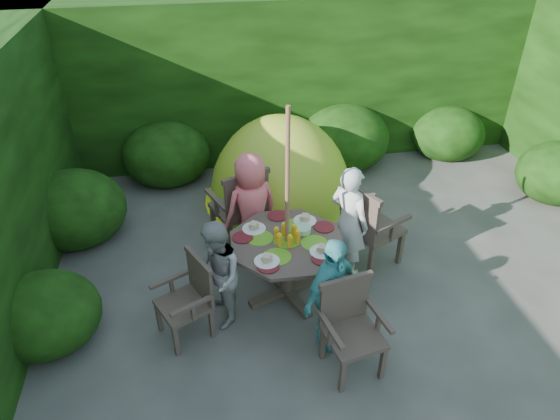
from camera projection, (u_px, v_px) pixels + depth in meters
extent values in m
plane|color=#43413B|center=(376.00, 309.00, 5.36)|extent=(60.00, 60.00, 0.00)
cube|color=black|center=(300.00, 77.00, 7.98)|extent=(9.00, 1.00, 2.50)
cylinder|color=#3D3028|center=(287.00, 269.00, 5.38)|extent=(0.12, 0.12, 0.69)
cube|color=#3D3028|center=(286.00, 291.00, 5.55)|extent=(0.89, 0.40, 0.06)
cube|color=#3D3028|center=(286.00, 291.00, 5.55)|extent=(0.40, 0.89, 0.06)
cylinder|color=#3D3028|center=(287.00, 242.00, 5.18)|extent=(1.60, 1.60, 0.04)
cylinder|color=#5AA71C|center=(277.00, 257.00, 4.95)|extent=(0.28, 0.28, 0.00)
cylinder|color=#5AA71C|center=(314.00, 243.00, 5.13)|extent=(0.28, 0.28, 0.00)
cylinder|color=#5AA71C|center=(260.00, 238.00, 5.21)|extent=(0.28, 0.28, 0.00)
cylinder|color=#5AA71C|center=(296.00, 226.00, 5.40)|extent=(0.28, 0.28, 0.00)
cylinder|color=#5AA71C|center=(287.00, 240.00, 5.17)|extent=(0.28, 0.28, 0.00)
cylinder|color=white|center=(305.00, 221.00, 5.46)|extent=(0.25, 0.25, 0.01)
cylinder|color=white|center=(254.00, 229.00, 5.33)|extent=(0.25, 0.25, 0.01)
cylinder|color=white|center=(267.00, 261.00, 4.87)|extent=(0.25, 0.25, 0.01)
cylinder|color=white|center=(322.00, 252.00, 5.00)|extent=(0.25, 0.25, 0.01)
cylinder|color=#A80B11|center=(324.00, 227.00, 5.36)|extent=(0.22, 0.22, 0.01)
cylinder|color=#A80B11|center=(278.00, 216.00, 5.55)|extent=(0.22, 0.22, 0.01)
cylinder|color=#A80B11|center=(243.00, 237.00, 5.21)|extent=(0.22, 0.22, 0.01)
cylinder|color=#A80B11|center=(268.00, 266.00, 4.81)|extent=(0.22, 0.22, 0.01)
cylinder|color=#A80B11|center=(322.00, 259.00, 4.91)|extent=(0.22, 0.22, 0.01)
cylinder|color=#47B953|center=(302.00, 229.00, 5.28)|extent=(0.18, 0.18, 0.06)
cylinder|color=brown|center=(287.00, 211.00, 4.97)|extent=(0.06, 0.06, 2.20)
cube|color=#3D3028|center=(373.00, 228.00, 5.81)|extent=(0.73, 0.74, 0.05)
cube|color=#3D3028|center=(400.00, 247.00, 5.90)|extent=(0.07, 0.07, 0.46)
cube|color=#3D3028|center=(372.00, 228.00, 6.22)|extent=(0.07, 0.07, 0.46)
cube|color=#3D3028|center=(371.00, 262.00, 5.66)|extent=(0.07, 0.07, 0.46)
cube|color=#3D3028|center=(343.00, 242.00, 5.99)|extent=(0.07, 0.07, 0.46)
cube|color=#3D3028|center=(359.00, 214.00, 5.53)|extent=(0.28, 0.53, 0.54)
cube|color=#3D3028|center=(394.00, 224.00, 5.50)|extent=(0.51, 0.28, 0.04)
cube|color=#3D3028|center=(358.00, 202.00, 5.89)|extent=(0.51, 0.28, 0.04)
cube|color=#3D3028|center=(183.00, 306.00, 4.86)|extent=(0.60, 0.61, 0.04)
cube|color=#3D3028|center=(159.00, 317.00, 5.01)|extent=(0.06, 0.06, 0.37)
cube|color=#3D3028|center=(176.00, 341.00, 4.74)|extent=(0.06, 0.06, 0.37)
cube|color=#3D3028|center=(193.00, 301.00, 5.20)|extent=(0.06, 0.06, 0.37)
cube|color=#3D3028|center=(212.00, 323.00, 4.93)|extent=(0.06, 0.06, 0.37)
cube|color=#3D3028|center=(200.00, 278.00, 4.84)|extent=(0.23, 0.43, 0.44)
cube|color=#3D3028|center=(171.00, 279.00, 4.92)|extent=(0.42, 0.23, 0.04)
cube|color=#3D3028|center=(192.00, 306.00, 4.61)|extent=(0.42, 0.23, 0.04)
cube|color=#3D3028|center=(238.00, 208.00, 6.17)|extent=(0.73, 0.71, 0.05)
cube|color=#3D3028|center=(246.00, 210.00, 6.57)|extent=(0.07, 0.07, 0.46)
cube|color=#3D3028|center=(213.00, 221.00, 6.36)|extent=(0.07, 0.07, 0.46)
cube|color=#3D3028|center=(265.00, 228.00, 6.23)|extent=(0.07, 0.07, 0.46)
cube|color=#3D3028|center=(230.00, 240.00, 6.02)|extent=(0.07, 0.07, 0.46)
cube|color=#3D3028|center=(247.00, 198.00, 5.82)|extent=(0.54, 0.25, 0.54)
cube|color=#3D3028|center=(257.00, 187.00, 6.17)|extent=(0.25, 0.53, 0.04)
cube|color=#3D3028|center=(216.00, 200.00, 5.92)|extent=(0.25, 0.53, 0.04)
cube|color=#3D3028|center=(354.00, 337.00, 4.50)|extent=(0.56, 0.55, 0.05)
cube|color=#3D3028|center=(342.00, 376.00, 4.39)|extent=(0.05, 0.05, 0.39)
cube|color=#3D3028|center=(383.00, 363.00, 4.51)|extent=(0.05, 0.05, 0.39)
cube|color=#3D3028|center=(322.00, 343.00, 4.71)|extent=(0.05, 0.05, 0.39)
cube|color=#3D3028|center=(361.00, 331.00, 4.83)|extent=(0.05, 0.05, 0.39)
cube|color=#3D3028|center=(344.00, 301.00, 4.53)|extent=(0.48, 0.13, 0.47)
cube|color=#3D3028|center=(331.00, 330.00, 4.32)|extent=(0.13, 0.47, 0.04)
cube|color=#3D3028|center=(379.00, 315.00, 4.47)|extent=(0.13, 0.47, 0.04)
imported|color=silver|center=(349.00, 222.00, 5.53)|extent=(0.56, 0.60, 1.37)
imported|color=#9A9995|center=(217.00, 276.00, 4.91)|extent=(0.52, 0.63, 1.19)
imported|color=#FF6970|center=(251.00, 208.00, 5.78)|extent=(0.78, 0.64, 1.36)
imported|color=#4DAFB3|center=(331.00, 294.00, 4.65)|extent=(0.76, 0.68, 1.23)
ellipsoid|color=#ACD328|center=(281.00, 198.00, 7.25)|extent=(2.50, 2.50, 2.49)
ellipsoid|color=black|center=(276.00, 226.00, 6.67)|extent=(0.77, 0.54, 0.85)
cylinder|color=#FFFD1A|center=(281.00, 198.00, 7.24)|extent=(2.17, 2.17, 0.03)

